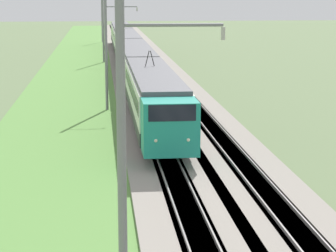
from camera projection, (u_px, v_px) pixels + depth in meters
ballast_main at (138, 90)px, 61.14m from camera, size 240.00×4.40×0.30m
ballast_adjacent at (178, 89)px, 61.53m from camera, size 240.00×4.40×0.30m
track_main at (138, 90)px, 61.14m from camera, size 240.00×1.57×0.45m
track_adjacent at (178, 89)px, 61.52m from camera, size 240.00×1.57×0.45m
grass_verge at (73, 92)px, 60.55m from camera, size 240.00×9.07×0.12m
passenger_train at (131, 52)px, 74.11m from camera, size 85.38×2.97×5.09m
catenary_mast_near at (124, 177)px, 15.68m from camera, size 0.22×2.56×9.28m
catenary_mast_mid at (107, 52)px, 50.07m from camera, size 0.22×2.56×8.93m
catenary_mast_far at (104, 26)px, 84.38m from camera, size 0.22×2.56×9.39m
catenary_mast_distant at (102, 15)px, 118.72m from camera, size 0.22×2.56×9.58m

